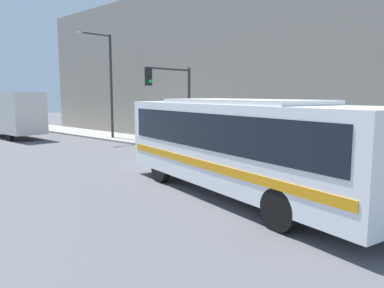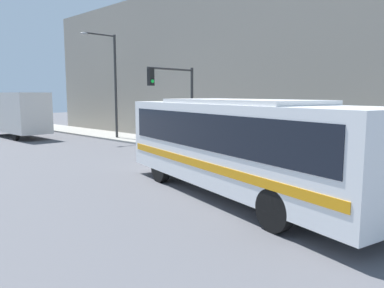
{
  "view_description": "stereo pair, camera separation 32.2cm",
  "coord_description": "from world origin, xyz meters",
  "px_view_note": "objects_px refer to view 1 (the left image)",
  "views": [
    {
      "loc": [
        -10.29,
        -3.86,
        3.23
      ],
      "look_at": [
        0.12,
        5.96,
        1.33
      ],
      "focal_mm": 35.0,
      "sensor_mm": 36.0,
      "label": 1
    },
    {
      "loc": [
        -10.07,
        -4.1,
        3.23
      ],
      "look_at": [
        0.12,
        5.96,
        1.33
      ],
      "focal_mm": 35.0,
      "sensor_mm": 36.0,
      "label": 2
    }
  ],
  "objects_px": {
    "city_bus": "(240,141)",
    "parking_meter": "(219,136)",
    "traffic_light_pole": "(174,93)",
    "street_lamp": "(107,77)",
    "fire_hydrant": "(265,152)",
    "pedestrian_near_corner": "(212,134)",
    "delivery_truck": "(13,114)"
  },
  "relations": [
    {
      "from": "city_bus",
      "to": "parking_meter",
      "type": "distance_m",
      "value": 8.3
    },
    {
      "from": "parking_meter",
      "to": "traffic_light_pole",
      "type": "bearing_deg",
      "value": 114.23
    },
    {
      "from": "city_bus",
      "to": "traffic_light_pole",
      "type": "bearing_deg",
      "value": 72.66
    },
    {
      "from": "traffic_light_pole",
      "to": "street_lamp",
      "type": "height_order",
      "value": "street_lamp"
    },
    {
      "from": "parking_meter",
      "to": "city_bus",
      "type": "bearing_deg",
      "value": -136.31
    },
    {
      "from": "city_bus",
      "to": "street_lamp",
      "type": "relative_size",
      "value": 1.45
    },
    {
      "from": "fire_hydrant",
      "to": "pedestrian_near_corner",
      "type": "distance_m",
      "value": 4.55
    },
    {
      "from": "fire_hydrant",
      "to": "city_bus",
      "type": "bearing_deg",
      "value": -154.6
    },
    {
      "from": "parking_meter",
      "to": "delivery_truck",
      "type": "bearing_deg",
      "value": 105.07
    },
    {
      "from": "fire_hydrant",
      "to": "parking_meter",
      "type": "relative_size",
      "value": 0.51
    },
    {
      "from": "delivery_truck",
      "to": "city_bus",
      "type": "bearing_deg",
      "value": -94.3
    },
    {
      "from": "traffic_light_pole",
      "to": "city_bus",
      "type": "bearing_deg",
      "value": -121.4
    },
    {
      "from": "delivery_truck",
      "to": "traffic_light_pole",
      "type": "bearing_deg",
      "value": -76.59
    },
    {
      "from": "city_bus",
      "to": "delivery_truck",
      "type": "distance_m",
      "value": 21.89
    },
    {
      "from": "parking_meter",
      "to": "street_lamp",
      "type": "relative_size",
      "value": 0.19
    },
    {
      "from": "city_bus",
      "to": "traffic_light_pole",
      "type": "relative_size",
      "value": 2.29
    },
    {
      "from": "delivery_truck",
      "to": "pedestrian_near_corner",
      "type": "xyz_separation_m",
      "value": [
        5.5,
        -14.61,
        -0.84
      ]
    },
    {
      "from": "traffic_light_pole",
      "to": "fire_hydrant",
      "type": "bearing_deg",
      "value": -78.55
    },
    {
      "from": "street_lamp",
      "to": "pedestrian_near_corner",
      "type": "bearing_deg",
      "value": -81.62
    },
    {
      "from": "city_bus",
      "to": "fire_hydrant",
      "type": "bearing_deg",
      "value": 39.47
    },
    {
      "from": "street_lamp",
      "to": "traffic_light_pole",
      "type": "bearing_deg",
      "value": -96.95
    },
    {
      "from": "city_bus",
      "to": "parking_meter",
      "type": "relative_size",
      "value": 7.66
    },
    {
      "from": "fire_hydrant",
      "to": "delivery_truck",
      "type": "bearing_deg",
      "value": 102.88
    },
    {
      "from": "traffic_light_pole",
      "to": "pedestrian_near_corner",
      "type": "height_order",
      "value": "traffic_light_pole"
    },
    {
      "from": "city_bus",
      "to": "parking_meter",
      "type": "xyz_separation_m",
      "value": [
        5.98,
        5.71,
        -0.74
      ]
    },
    {
      "from": "delivery_truck",
      "to": "street_lamp",
      "type": "relative_size",
      "value": 0.95
    },
    {
      "from": "delivery_truck",
      "to": "traffic_light_pole",
      "type": "xyz_separation_m",
      "value": [
        3.28,
        -13.76,
        1.52
      ]
    },
    {
      "from": "parking_meter",
      "to": "street_lamp",
      "type": "distance_m",
      "value": 10.69
    },
    {
      "from": "parking_meter",
      "to": "street_lamp",
      "type": "height_order",
      "value": "street_lamp"
    },
    {
      "from": "city_bus",
      "to": "delivery_truck",
      "type": "relative_size",
      "value": 1.52
    },
    {
      "from": "delivery_truck",
      "to": "fire_hydrant",
      "type": "xyz_separation_m",
      "value": [
        4.34,
        -18.99,
        -1.33
      ]
    },
    {
      "from": "traffic_light_pole",
      "to": "pedestrian_near_corner",
      "type": "relative_size",
      "value": 2.79
    }
  ]
}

